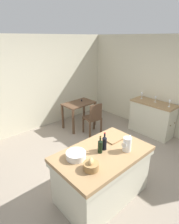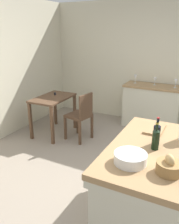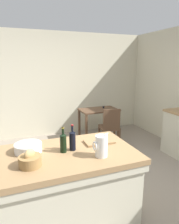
{
  "view_description": "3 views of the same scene",
  "coord_description": "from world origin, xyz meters",
  "px_view_note": "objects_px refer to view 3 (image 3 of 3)",
  "views": [
    {
      "loc": [
        -2.1,
        -2.15,
        2.52
      ],
      "look_at": [
        0.33,
        0.54,
        1.04
      ],
      "focal_mm": 29.44,
      "sensor_mm": 36.0,
      "label": 1
    },
    {
      "loc": [
        -2.52,
        -0.85,
        2.0
      ],
      "look_at": [
        0.19,
        0.54,
        0.92
      ],
      "focal_mm": 37.37,
      "sensor_mm": 36.0,
      "label": 2
    },
    {
      "loc": [
        -0.82,
        -2.48,
        1.81
      ],
      "look_at": [
        0.29,
        0.46,
        1.05
      ],
      "focal_mm": 31.77,
      "sensor_mm": 36.0,
      "label": 3
    }
  ],
  "objects_px": {
    "wooden_chair": "(110,127)",
    "wine_bottle_amber": "(63,142)",
    "bread_basket": "(30,160)",
    "pitcher": "(101,146)",
    "writing_desk": "(99,114)",
    "island_table": "(69,184)",
    "cutting_board": "(99,142)",
    "wash_bowl": "(28,148)",
    "wine_bottle_dark": "(72,140)"
  },
  "relations": [
    {
      "from": "wooden_chair",
      "to": "wine_bottle_amber",
      "type": "height_order",
      "value": "wine_bottle_amber"
    },
    {
      "from": "bread_basket",
      "to": "pitcher",
      "type": "bearing_deg",
      "value": -3.99
    },
    {
      "from": "writing_desk",
      "to": "bread_basket",
      "type": "xyz_separation_m",
      "value": [
        -1.77,
        -2.45,
        0.29
      ]
    },
    {
      "from": "island_table",
      "to": "pitcher",
      "type": "xyz_separation_m",
      "value": [
        0.31,
        -0.22,
        0.52
      ]
    },
    {
      "from": "writing_desk",
      "to": "cutting_board",
      "type": "relative_size",
      "value": 2.56
    },
    {
      "from": "writing_desk",
      "to": "cutting_board",
      "type": "xyz_separation_m",
      "value": [
        -0.93,
        -2.15,
        0.25
      ]
    },
    {
      "from": "island_table",
      "to": "wash_bowl",
      "type": "height_order",
      "value": "wash_bowl"
    },
    {
      "from": "pitcher",
      "to": "wine_bottle_dark",
      "type": "bearing_deg",
      "value": 132.56
    },
    {
      "from": "island_table",
      "to": "writing_desk",
      "type": "height_order",
      "value": "island_table"
    },
    {
      "from": "wooden_chair",
      "to": "cutting_board",
      "type": "bearing_deg",
      "value": -121.05
    },
    {
      "from": "wine_bottle_dark",
      "to": "cutting_board",
      "type": "bearing_deg",
      "value": 13.55
    },
    {
      "from": "writing_desk",
      "to": "pitcher",
      "type": "bearing_deg",
      "value": -112.98
    },
    {
      "from": "cutting_board",
      "to": "wine_bottle_amber",
      "type": "height_order",
      "value": "wine_bottle_amber"
    },
    {
      "from": "bread_basket",
      "to": "cutting_board",
      "type": "bearing_deg",
      "value": 19.4
    },
    {
      "from": "wash_bowl",
      "to": "cutting_board",
      "type": "xyz_separation_m",
      "value": [
        0.83,
        -0.04,
        -0.04
      ]
    },
    {
      "from": "wooden_chair",
      "to": "wine_bottle_amber",
      "type": "distance_m",
      "value": 2.2
    },
    {
      "from": "wash_bowl",
      "to": "wine_bottle_dark",
      "type": "bearing_deg",
      "value": -14.98
    },
    {
      "from": "bread_basket",
      "to": "wash_bowl",
      "type": "bearing_deg",
      "value": 88.76
    },
    {
      "from": "wine_bottle_amber",
      "to": "island_table",
      "type": "bearing_deg",
      "value": -30.09
    },
    {
      "from": "wash_bowl",
      "to": "wine_bottle_dark",
      "type": "distance_m",
      "value": 0.49
    },
    {
      "from": "wine_bottle_amber",
      "to": "bread_basket",
      "type": "bearing_deg",
      "value": -152.19
    },
    {
      "from": "pitcher",
      "to": "bread_basket",
      "type": "relative_size",
      "value": 1.26
    },
    {
      "from": "island_table",
      "to": "pitcher",
      "type": "relative_size",
      "value": 5.58
    },
    {
      "from": "writing_desk",
      "to": "wooden_chair",
      "type": "distance_m",
      "value": 0.64
    },
    {
      "from": "wine_bottle_dark",
      "to": "wine_bottle_amber",
      "type": "distance_m",
      "value": 0.11
    },
    {
      "from": "bread_basket",
      "to": "cutting_board",
      "type": "xyz_separation_m",
      "value": [
        0.84,
        0.3,
        -0.05
      ]
    },
    {
      "from": "wine_bottle_amber",
      "to": "wine_bottle_dark",
      "type": "bearing_deg",
      "value": 7.64
    },
    {
      "from": "wooden_chair",
      "to": "pitcher",
      "type": "bearing_deg",
      "value": -119.23
    },
    {
      "from": "bread_basket",
      "to": "cutting_board",
      "type": "height_order",
      "value": "bread_basket"
    },
    {
      "from": "wooden_chair",
      "to": "bread_basket",
      "type": "bearing_deg",
      "value": -134.01
    },
    {
      "from": "wash_bowl",
      "to": "cutting_board",
      "type": "height_order",
      "value": "wash_bowl"
    },
    {
      "from": "wine_bottle_dark",
      "to": "wine_bottle_amber",
      "type": "relative_size",
      "value": 1.05
    },
    {
      "from": "cutting_board",
      "to": "wine_bottle_dark",
      "type": "relative_size",
      "value": 1.2
    },
    {
      "from": "island_table",
      "to": "cutting_board",
      "type": "distance_m",
      "value": 0.61
    },
    {
      "from": "wash_bowl",
      "to": "wooden_chair",
      "type": "bearing_deg",
      "value": 40.34
    },
    {
      "from": "island_table",
      "to": "writing_desk",
      "type": "xyz_separation_m",
      "value": [
        1.37,
        2.28,
        0.17
      ]
    },
    {
      "from": "cutting_board",
      "to": "wooden_chair",
      "type": "bearing_deg",
      "value": 58.95
    },
    {
      "from": "island_table",
      "to": "writing_desk",
      "type": "relative_size",
      "value": 1.65
    },
    {
      "from": "bread_basket",
      "to": "wine_bottle_dark",
      "type": "xyz_separation_m",
      "value": [
        0.48,
        0.21,
        0.06
      ]
    },
    {
      "from": "wooden_chair",
      "to": "wash_bowl",
      "type": "height_order",
      "value": "wash_bowl"
    },
    {
      "from": "writing_desk",
      "to": "wine_bottle_dark",
      "type": "relative_size",
      "value": 3.06
    },
    {
      "from": "pitcher",
      "to": "cutting_board",
      "type": "xyz_separation_m",
      "value": [
        0.13,
        0.35,
        -0.11
      ]
    },
    {
      "from": "wooden_chair",
      "to": "island_table",
      "type": "bearing_deg",
      "value": -129.31
    },
    {
      "from": "bread_basket",
      "to": "wine_bottle_dark",
      "type": "bearing_deg",
      "value": 23.62
    },
    {
      "from": "writing_desk",
      "to": "wine_bottle_dark",
      "type": "bearing_deg",
      "value": -120.05
    },
    {
      "from": "island_table",
      "to": "wine_bottle_dark",
      "type": "distance_m",
      "value": 0.53
    },
    {
      "from": "writing_desk",
      "to": "pitcher",
      "type": "distance_m",
      "value": 2.74
    },
    {
      "from": "wash_bowl",
      "to": "writing_desk",
      "type": "bearing_deg",
      "value": 50.17
    },
    {
      "from": "wash_bowl",
      "to": "wine_bottle_amber",
      "type": "bearing_deg",
      "value": -21.28
    },
    {
      "from": "writing_desk",
      "to": "island_table",
      "type": "bearing_deg",
      "value": -120.91
    }
  ]
}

